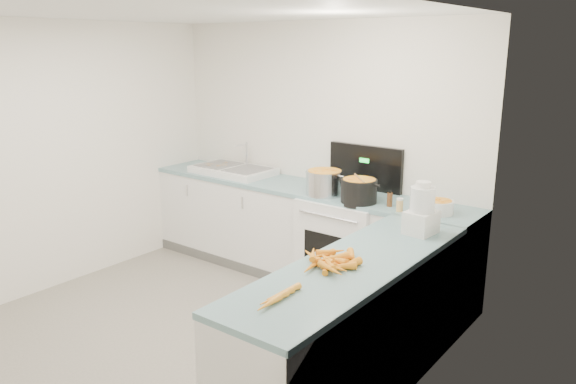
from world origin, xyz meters
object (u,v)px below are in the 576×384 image
Objects in this scene: steel_pot at (324,184)px; black_pot at (359,192)px; stove at (347,243)px; sink at (233,170)px; mixing_bowl at (438,207)px; food_processor at (422,211)px; extract_bottle at (390,200)px; spice_jar at (400,206)px.

black_pot is (0.38, -0.03, -0.01)m from steel_pot.
stove reaches higher than sink.
mixing_bowl is (1.07, 0.07, -0.05)m from steel_pot.
stove reaches higher than steel_pot.
food_processor is at bearing -79.80° from mixing_bowl.
sink is 2.74× the size of black_pot.
food_processor is (0.51, -0.50, 0.11)m from extract_bottle.
mixing_bowl is at bearing -3.67° from stove.
sink is (-1.45, 0.02, 0.50)m from stove.
stove reaches higher than black_pot.
steel_pot is 1.07m from mixing_bowl.
extract_bottle is (0.66, 0.02, -0.04)m from steel_pot.
black_pot is at bearing 149.95° from food_processor.
sink reaches higher than extract_bottle.
sink reaches higher than spice_jar.
mixing_bowl is at bearing 7.20° from extract_bottle.
extract_bottle is 0.72m from food_processor.
mixing_bowl is (0.88, -0.06, 0.52)m from stove.
mixing_bowl is 2.51× the size of spice_jar.
extract_bottle is (1.92, -0.12, 0.02)m from sink.
stove is at bearing 162.59° from spice_jar.
sink is at bearing 179.38° from stove.
sink reaches higher than steel_pot.
food_processor reaches higher than steel_pot.
stove is 1.54m from sink.
mixing_bowl is at bearing 100.20° from food_processor.
spice_jar is at bearing -154.51° from mixing_bowl.
mixing_bowl is (2.33, -0.07, 0.02)m from sink.
food_processor is (2.43, -0.62, 0.13)m from sink.
black_pot reaches higher than mixing_bowl.
food_processor is at bearing -22.44° from steel_pot.
stove is 1.32m from food_processor.
mixing_bowl is 0.31m from spice_jar.
mixing_bowl is at bearing 25.49° from spice_jar.
black_pot is 1.31× the size of mixing_bowl.
sink is at bearing 174.19° from black_pot.
steel_pot reaches higher than black_pot.
steel_pot reaches higher than mixing_bowl.
stove is at bearing 176.33° from mixing_bowl.
stove is at bearing 142.01° from black_pot.
stove is at bearing -0.62° from sink.
stove is at bearing 148.26° from food_processor.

